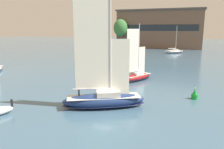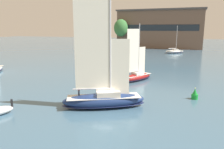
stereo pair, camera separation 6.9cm
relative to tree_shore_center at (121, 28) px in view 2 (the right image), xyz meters
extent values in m
plane|color=#42667F|center=(24.38, -82.46, -10.06)|extent=(400.00, 400.00, 0.00)
cube|color=brown|center=(17.99, 10.89, -0.82)|extent=(42.00, 16.54, 18.50)
cube|color=#1E2833|center=(17.99, 2.53, 0.11)|extent=(37.80, 0.10, 2.96)
cube|color=#514C4C|center=(17.99, 10.89, 8.78)|extent=(43.20, 17.74, 0.70)
cylinder|color=brown|center=(0.00, 0.00, -6.18)|extent=(0.62, 0.62, 7.76)
ellipsoid|color=#3D7A3D|center=(0.00, 0.00, 0.04)|extent=(6.98, 6.98, 8.54)
ellipsoid|color=navy|center=(24.38, -82.46, -9.18)|extent=(10.60, 7.44, 1.77)
ellipsoid|color=#19234C|center=(24.38, -82.46, -9.66)|extent=(10.71, 7.52, 0.21)
cube|color=silver|center=(24.38, -82.46, -8.66)|extent=(9.27, 6.45, 0.06)
cube|color=beige|center=(24.84, -82.21, -8.26)|extent=(3.54, 3.17, 0.73)
cylinder|color=silver|center=(25.12, -82.07, -2.10)|extent=(0.21, 0.21, 13.05)
cylinder|color=silver|center=(23.04, -83.16, -7.58)|extent=(4.24, 2.34, 0.18)
cube|color=silver|center=(23.21, -83.07, -2.23)|extent=(3.84, 2.04, 10.70)
cube|color=silver|center=(26.22, -81.49, -5.04)|extent=(2.04, 1.09, 7.18)
cylinder|color=#232838|center=(21.44, -83.60, -8.20)|extent=(0.27, 0.27, 0.85)
cylinder|color=red|center=(21.44, -83.60, -7.45)|extent=(0.46, 0.46, 0.65)
sphere|color=tan|center=(21.44, -83.60, -7.01)|extent=(0.24, 0.24, 0.24)
ellipsoid|color=maroon|center=(24.73, -66.90, -9.41)|extent=(5.61, 7.82, 1.31)
ellipsoid|color=#19234C|center=(24.73, -66.90, -9.77)|extent=(5.67, 7.90, 0.16)
cube|color=silver|center=(24.73, -66.90, -9.01)|extent=(4.86, 6.84, 0.06)
cube|color=silver|center=(24.92, -66.56, -8.71)|extent=(2.37, 2.63, 0.54)
cylinder|color=silver|center=(25.03, -66.36, -4.15)|extent=(0.15, 0.15, 9.66)
cylinder|color=silver|center=(24.19, -67.88, -8.21)|extent=(1.79, 3.11, 0.13)
cube|color=silver|center=(24.26, -67.76, -4.25)|extent=(1.56, 2.82, 7.92)
cube|color=silver|center=(25.48, -65.52, -6.33)|extent=(0.84, 1.50, 5.31)
ellipsoid|color=white|center=(27.84, -15.32, -9.40)|extent=(7.68, 6.30, 1.33)
ellipsoid|color=#19234C|center=(27.84, -15.32, -9.76)|extent=(7.76, 6.37, 0.16)
cube|color=#BCB7A8|center=(27.84, -15.32, -9.00)|extent=(6.71, 5.48, 0.06)
cube|color=beige|center=(28.16, -15.09, -8.69)|extent=(2.68, 2.52, 0.55)
cylinder|color=silver|center=(28.36, -14.96, -4.07)|extent=(0.16, 0.16, 9.81)
cylinder|color=silver|center=(26.91, -15.97, -8.18)|extent=(2.97, 2.14, 0.13)
cylinder|color=white|center=(26.91, -15.97, -8.09)|extent=(2.72, 2.00, 0.21)
cube|color=black|center=(14.60, -87.73, -9.04)|extent=(0.31, 0.29, 1.07)
cylinder|color=green|center=(35.28, -75.03, -9.72)|extent=(0.92, 0.92, 0.69)
cone|color=green|center=(35.28, -75.03, -8.96)|extent=(0.69, 0.69, 0.84)
sphere|color=#F2F266|center=(35.28, -75.03, -8.46)|extent=(0.16, 0.16, 0.16)
camera|label=1|loc=(34.40, -106.97, -0.20)|focal=35.00mm
camera|label=2|loc=(34.46, -106.94, -0.20)|focal=35.00mm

